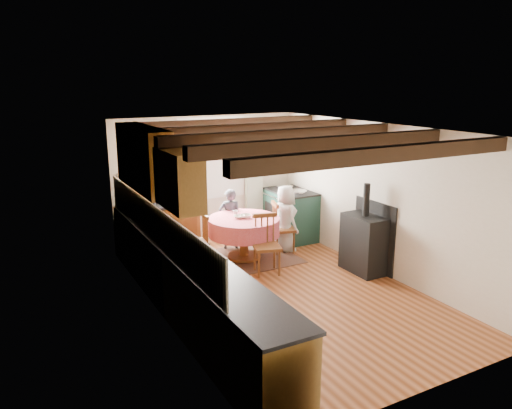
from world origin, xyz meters
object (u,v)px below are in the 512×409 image
child_far (230,219)px  cup (235,213)px  chair_near (267,245)px  child_right (285,218)px  chair_right (283,227)px  aga_range (291,214)px  cast_iron_stove (365,228)px  dining_table (244,239)px  chair_left (196,240)px

child_far → cup: (-0.07, -0.38, 0.22)m
chair_near → child_right: bearing=59.5°
chair_near → cup: (-0.08, 0.99, 0.30)m
chair_right → aga_range: size_ratio=0.88×
cast_iron_stove → child_far: size_ratio=1.29×
dining_table → cast_iron_stove: (1.45, -1.43, 0.36)m
child_far → aga_range: bearing=-163.1°
cast_iron_stove → child_right: 1.59m
chair_near → cast_iron_stove: size_ratio=0.66×
cast_iron_stove → child_far: 2.49m
chair_right → aga_range: bearing=-24.7°
aga_range → cast_iron_stove: size_ratio=0.73×
dining_table → cast_iron_stove: bearing=-44.5°
chair_right → cast_iron_stove: (0.66, -1.41, 0.26)m
chair_near → aga_range: (1.31, 1.36, 0.01)m
cup → chair_left: bearing=-169.5°
aga_range → chair_near: bearing=-133.9°
chair_right → cast_iron_stove: cast_iron_stove is taller
chair_right → child_right: size_ratio=0.77×
chair_left → child_right: 1.72m
chair_near → child_far: 1.37m
chair_left → child_right: child_right is taller
cast_iron_stove → cup: bearing=132.1°
child_right → cup: bearing=76.6°
child_far → child_right: (0.84, -0.57, 0.04)m
chair_near → chair_left: chair_near is taller
dining_table → chair_left: 0.85m
child_far → cup: 0.45m
chair_left → aga_range: bearing=110.9°
chair_right → cast_iron_stove: size_ratio=0.64×
chair_right → cup: 0.93m
chair_left → child_right: size_ratio=0.74×
dining_table → cup: size_ratio=13.85×
chair_near → child_far: bearing=105.8°
chair_right → chair_near: bearing=151.0°
chair_near → chair_left: (-0.87, 0.84, -0.04)m
chair_near → aga_range: 1.89m
chair_left → chair_right: 1.64m
chair_left → cup: 0.88m
chair_near → cup: 1.04m
chair_right → aga_range: aga_range is taller
chair_right → child_far: size_ratio=0.83×
chair_right → cup: bearing=90.5°
child_far → child_right: bearing=163.0°
dining_table → chair_near: bearing=-87.9°
chair_near → cast_iron_stove: (1.42, -0.67, 0.25)m
chair_near → child_right: (0.84, 0.80, 0.12)m
chair_right → cup: chair_right is taller
cup → dining_table: bearing=-78.6°
dining_table → chair_left: (-0.84, 0.08, 0.07)m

